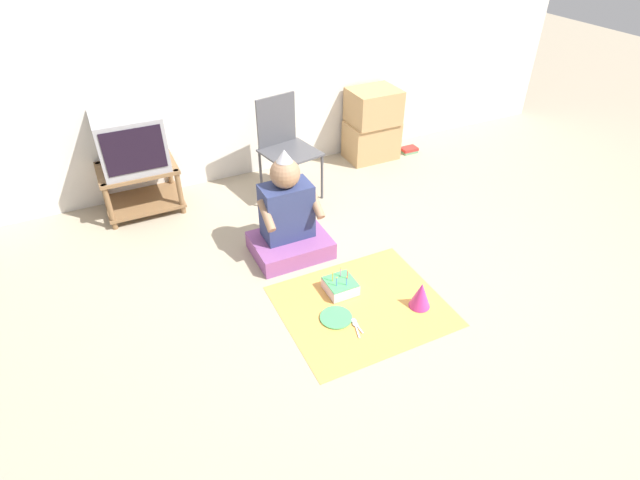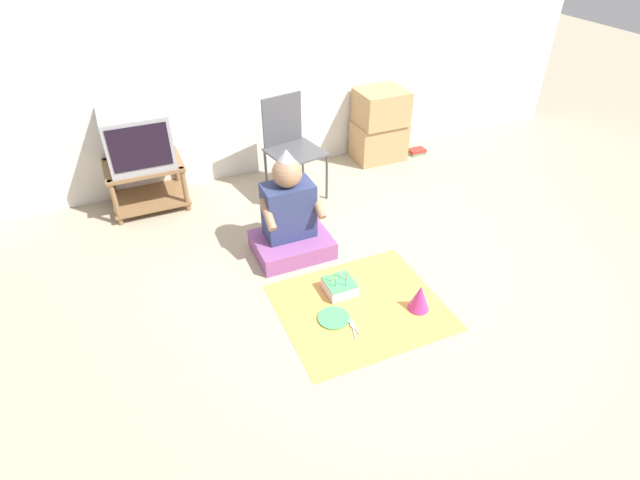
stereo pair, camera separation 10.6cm
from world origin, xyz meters
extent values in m
plane|color=tan|center=(0.00, 0.00, 0.00)|extent=(16.00, 16.00, 0.00)
cube|color=silver|center=(0.00, 2.19, 1.27)|extent=(6.40, 0.06, 2.55)
cube|color=olive|center=(-1.46, 1.92, 0.40)|extent=(0.64, 0.49, 0.03)
cube|color=olive|center=(-1.46, 1.92, 0.08)|extent=(0.64, 0.49, 0.02)
cylinder|color=olive|center=(-1.75, 1.70, 0.21)|extent=(0.04, 0.04, 0.42)
cylinder|color=olive|center=(-1.17, 1.70, 0.21)|extent=(0.04, 0.04, 0.42)
cylinder|color=olive|center=(-1.75, 2.13, 0.21)|extent=(0.04, 0.04, 0.42)
cylinder|color=olive|center=(-1.17, 2.13, 0.21)|extent=(0.04, 0.04, 0.42)
cube|color=#99999E|center=(-1.46, 1.92, 0.65)|extent=(0.52, 0.47, 0.46)
cube|color=black|center=(-1.46, 1.68, 0.66)|extent=(0.46, 0.01, 0.36)
cube|color=#4C4C51|center=(-0.20, 1.55, 0.44)|extent=(0.52, 0.51, 0.02)
cube|color=#4C4C51|center=(-0.24, 1.75, 0.67)|extent=(0.39, 0.10, 0.45)
cylinder|color=#4C4C51|center=(-0.36, 1.32, 0.22)|extent=(0.02, 0.02, 0.44)
cylinder|color=#4C4C51|center=(0.04, 1.40, 0.22)|extent=(0.02, 0.02, 0.44)
cylinder|color=#4C4C51|center=(-0.43, 1.70, 0.22)|extent=(0.02, 0.02, 0.44)
cylinder|color=#4C4C51|center=(-0.04, 1.78, 0.22)|extent=(0.02, 0.02, 0.44)
cube|color=tan|center=(0.86, 1.93, 0.19)|extent=(0.52, 0.35, 0.39)
cube|color=tan|center=(0.86, 1.93, 0.56)|extent=(0.48, 0.40, 0.34)
cube|color=#60936B|center=(1.30, 1.86, 0.01)|extent=(0.17, 0.13, 0.02)
cube|color=#B72D28|center=(1.30, 1.86, 0.04)|extent=(0.17, 0.12, 0.03)
cube|color=#8C4C8C|center=(-0.55, 0.76, 0.07)|extent=(0.58, 0.46, 0.14)
cube|color=navy|center=(-0.55, 0.80, 0.36)|extent=(0.38, 0.23, 0.44)
sphere|color=#9E7556|center=(-0.55, 0.80, 0.68)|extent=(0.22, 0.22, 0.22)
cone|color=silver|center=(-0.55, 0.80, 0.82)|extent=(0.12, 0.12, 0.09)
cylinder|color=#9E7556|center=(-0.74, 0.70, 0.43)|extent=(0.06, 0.23, 0.19)
cylinder|color=#9E7556|center=(-0.35, 0.70, 0.43)|extent=(0.06, 0.23, 0.19)
cube|color=#EFA84C|center=(-0.35, -0.02, 0.00)|extent=(1.09, 0.95, 0.01)
cube|color=silver|center=(-0.41, 0.18, 0.05)|extent=(0.21, 0.21, 0.08)
cube|color=#4CB266|center=(-0.41, 0.18, 0.09)|extent=(0.20, 0.20, 0.01)
cylinder|color=#EA4C4C|center=(-0.35, 0.18, 0.12)|extent=(0.01, 0.01, 0.07)
sphere|color=#FFCC4C|center=(-0.35, 0.18, 0.17)|extent=(0.01, 0.01, 0.01)
cylinder|color=#E58CCC|center=(-0.38, 0.23, 0.12)|extent=(0.01, 0.01, 0.07)
sphere|color=#FFCC4C|center=(-0.38, 0.23, 0.17)|extent=(0.01, 0.01, 0.01)
cylinder|color=yellow|center=(-0.46, 0.21, 0.12)|extent=(0.01, 0.01, 0.07)
sphere|color=#FFCC4C|center=(-0.46, 0.21, 0.17)|extent=(0.01, 0.01, 0.01)
cylinder|color=#4C7FE5|center=(-0.46, 0.15, 0.12)|extent=(0.01, 0.01, 0.07)
sphere|color=#FFCC4C|center=(-0.46, 0.15, 0.17)|extent=(0.01, 0.01, 0.01)
cylinder|color=#4C7FE5|center=(-0.39, 0.12, 0.12)|extent=(0.01, 0.01, 0.07)
sphere|color=#FFCC4C|center=(-0.39, 0.12, 0.17)|extent=(0.01, 0.01, 0.01)
cone|color=#CC338C|center=(0.01, -0.19, 0.10)|extent=(0.15, 0.15, 0.19)
cylinder|color=#4CB266|center=(-0.56, -0.05, 0.01)|extent=(0.22, 0.22, 0.01)
ellipsoid|color=white|center=(-0.47, -0.13, 0.01)|extent=(0.04, 0.05, 0.01)
cube|color=white|center=(-0.47, -0.20, 0.01)|extent=(0.01, 0.10, 0.01)
ellipsoid|color=white|center=(-0.48, -0.16, 0.01)|extent=(0.04, 0.05, 0.01)
cube|color=white|center=(-0.50, -0.23, 0.01)|extent=(0.04, 0.10, 0.01)
camera|label=1|loc=(-1.70, -2.16, 2.38)|focal=28.00mm
camera|label=2|loc=(-1.60, -2.21, 2.38)|focal=28.00mm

